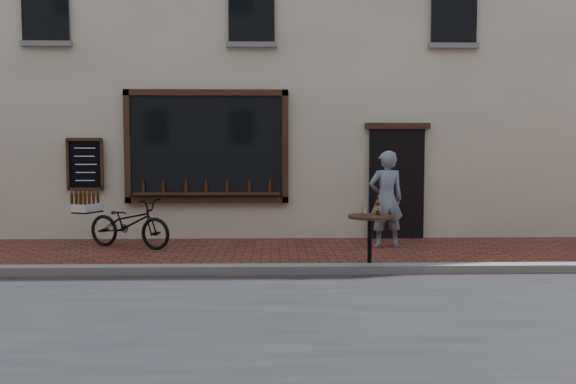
{
  "coord_description": "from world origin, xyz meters",
  "views": [
    {
      "loc": [
        -0.56,
        -7.75,
        1.73
      ],
      "look_at": [
        -0.34,
        1.2,
        1.1
      ],
      "focal_mm": 35.0,
      "sensor_mm": 36.0,
      "label": 1
    }
  ],
  "objects": [
    {
      "name": "pedestrian",
      "position": [
        1.48,
        2.39,
        0.88
      ],
      "size": [
        0.69,
        0.51,
        1.76
      ],
      "primitive_type": "imported",
      "rotation": [
        0.0,
        0.0,
        3.28
      ],
      "color": "slate",
      "rests_on": "ground"
    },
    {
      "name": "bistro_table",
      "position": [
        0.84,
        0.35,
        0.58
      ],
      "size": [
        0.64,
        0.64,
        1.09
      ],
      "color": "black",
      "rests_on": "ground"
    },
    {
      "name": "kerb",
      "position": [
        0.0,
        0.2,
        0.06
      ],
      "size": [
        90.0,
        0.25,
        0.12
      ],
      "primitive_type": "cube",
      "color": "slate",
      "rests_on": "ground"
    },
    {
      "name": "shop_building",
      "position": [
        0.0,
        6.5,
        5.0
      ],
      "size": [
        28.0,
        6.2,
        10.0
      ],
      "color": "beige",
      "rests_on": "ground"
    },
    {
      "name": "ground",
      "position": [
        0.0,
        0.0,
        0.0
      ],
      "size": [
        90.0,
        90.0,
        0.0
      ],
      "primitive_type": "plane",
      "color": "#52231A",
      "rests_on": "ground"
    },
    {
      "name": "cargo_bicycle",
      "position": [
        -3.23,
        2.44,
        0.46
      ],
      "size": [
        2.06,
        1.27,
        0.96
      ],
      "rotation": [
        0.0,
        0.0,
        1.17
      ],
      "color": "black",
      "rests_on": "ground"
    }
  ]
}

